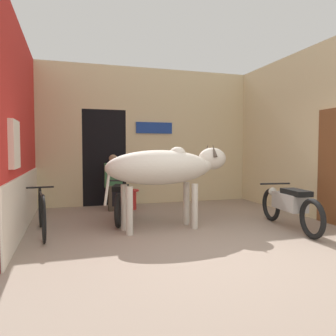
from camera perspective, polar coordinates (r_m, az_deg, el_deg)
ground_plane at (r=4.49m, az=9.41°, el=-14.17°), size 30.00×30.00×0.00m
wall_left_shopfront at (r=5.93m, az=-24.81°, el=5.63°), size 0.25×4.09×3.35m
wall_back_with_doorway at (r=8.32m, az=-6.33°, el=4.22°), size 5.26×0.93×3.35m
wall_right_with_door at (r=7.45m, az=21.59°, el=5.36°), size 0.22×4.09×3.35m
cow at (r=5.49m, az=-0.33°, el=-0.02°), size 2.21×0.77×1.45m
motorcycle_near at (r=5.92m, az=20.40°, el=-5.98°), size 0.58×1.89×0.73m
motorcycle_far at (r=6.30m, az=-8.06°, el=-5.33°), size 0.67×1.77×0.73m
bicycle at (r=5.58m, az=-21.13°, el=-7.09°), size 0.44×1.77×0.72m
shopkeeper_seated at (r=7.38m, az=-9.44°, el=-2.23°), size 0.38×0.33×1.23m
plastic_stool at (r=7.43m, az=-6.56°, el=-5.35°), size 0.38×0.38×0.45m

